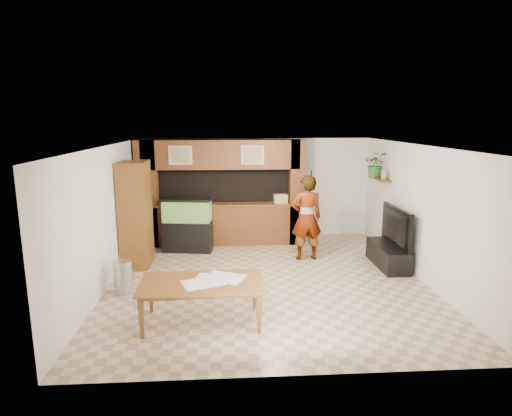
{
  "coord_description": "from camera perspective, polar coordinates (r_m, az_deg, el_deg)",
  "views": [
    {
      "loc": [
        -0.73,
        -7.92,
        3.08
      ],
      "look_at": [
        -0.17,
        0.6,
        1.31
      ],
      "focal_mm": 30.0,
      "sensor_mm": 36.0,
      "label": 1
    }
  ],
  "objects": [
    {
      "name": "wall_right",
      "position": [
        8.93,
        21.05,
        -0.56
      ],
      "size": [
        0.0,
        6.5,
        6.5
      ],
      "primitive_type": "plane",
      "rotation": [
        1.57,
        0.0,
        -1.57
      ],
      "color": "silver",
      "rests_on": "floor"
    },
    {
      "name": "wall_back",
      "position": [
        11.33,
        0.01,
        2.7
      ],
      "size": [
        6.0,
        0.0,
        6.0
      ],
      "primitive_type": "plane",
      "rotation": [
        1.57,
        0.0,
        0.0
      ],
      "color": "silver",
      "rests_on": "floor"
    },
    {
      "name": "wall_clock",
      "position": [
        9.27,
        -17.7,
        3.87
      ],
      "size": [
        0.05,
        0.25,
        0.25
      ],
      "color": "black",
      "rests_on": "wall_left"
    },
    {
      "name": "tv_stand",
      "position": [
        9.6,
        17.17,
        -6.07
      ],
      "size": [
        0.51,
        1.39,
        0.46
      ],
      "primitive_type": "cube",
      "color": "black",
      "rests_on": "floor"
    },
    {
      "name": "floor",
      "position": [
        8.53,
        1.45,
        -9.44
      ],
      "size": [
        6.5,
        6.5,
        0.0
      ],
      "primitive_type": "plane",
      "color": "tan",
      "rests_on": "ground"
    },
    {
      "name": "newspaper_a",
      "position": [
        6.77,
        -4.23,
        -9.23
      ],
      "size": [
        0.74,
        0.66,
        0.01
      ],
      "primitive_type": "cube",
      "rotation": [
        0.0,
        0.0,
        -0.43
      ],
      "color": "silver",
      "rests_on": "dining_table"
    },
    {
      "name": "trash_can",
      "position": [
        8.14,
        -17.29,
        -8.76
      ],
      "size": [
        0.33,
        0.33,
        0.61
      ],
      "primitive_type": "cylinder",
      "color": "#B2B2B7",
      "rests_on": "floor"
    },
    {
      "name": "photo_frame",
      "position": [
        10.33,
        16.63,
        4.3
      ],
      "size": [
        0.04,
        0.17,
        0.22
      ],
      "primitive_type": "cube",
      "rotation": [
        0.0,
        0.0,
        0.03
      ],
      "color": "tan",
      "rests_on": "wall_shelf"
    },
    {
      "name": "counter_box",
      "position": [
        10.62,
        3.28,
        1.25
      ],
      "size": [
        0.35,
        0.26,
        0.22
      ],
      "primitive_type": "cube",
      "rotation": [
        0.0,
        0.0,
        0.11
      ],
      "color": "tan",
      "rests_on": "partition"
    },
    {
      "name": "person",
      "position": [
        9.5,
        6.75,
        -1.3
      ],
      "size": [
        0.73,
        0.52,
        1.9
      ],
      "primitive_type": "imported",
      "rotation": [
        0.0,
        0.0,
        3.23
      ],
      "color": "#9A8454",
      "rests_on": "floor"
    },
    {
      "name": "dining_table",
      "position": [
        6.73,
        -7.21,
        -12.49
      ],
      "size": [
        1.89,
        1.08,
        0.66
      ],
      "primitive_type": "imported",
      "rotation": [
        0.0,
        0.0,
        0.02
      ],
      "color": "brown",
      "rests_on": "floor"
    },
    {
      "name": "newspaper_b",
      "position": [
        6.59,
        -7.1,
        -9.88
      ],
      "size": [
        0.72,
        0.62,
        0.01
      ],
      "primitive_type": "cube",
      "rotation": [
        0.0,
        0.0,
        0.36
      ],
      "color": "silver",
      "rests_on": "dining_table"
    },
    {
      "name": "wall_left",
      "position": [
        8.43,
        -19.27,
        -1.12
      ],
      "size": [
        0.0,
        6.5,
        6.5
      ],
      "primitive_type": "plane",
      "rotation": [
        1.57,
        0.0,
        1.57
      ],
      "color": "silver",
      "rests_on": "floor"
    },
    {
      "name": "aquarium",
      "position": [
        10.22,
        -9.13,
        -2.32
      ],
      "size": [
        1.15,
        0.43,
        1.28
      ],
      "rotation": [
        0.0,
        0.0,
        -0.14
      ],
      "color": "black",
      "rests_on": "floor"
    },
    {
      "name": "ceiling",
      "position": [
        7.96,
        1.55,
        8.28
      ],
      "size": [
        6.5,
        6.5,
        0.0
      ],
      "primitive_type": "plane",
      "color": "white",
      "rests_on": "wall_back"
    },
    {
      "name": "wall_shelf",
      "position": [
        10.58,
        16.11,
        3.78
      ],
      "size": [
        0.25,
        0.9,
        0.04
      ],
      "primitive_type": "cube",
      "color": "brown",
      "rests_on": "wall_right"
    },
    {
      "name": "pantry_cabinet",
      "position": [
        9.38,
        -15.76,
        -0.81
      ],
      "size": [
        0.56,
        0.91,
        2.23
      ],
      "primitive_type": "cube",
      "color": "brown",
      "rests_on": "floor"
    },
    {
      "name": "newspaper_c",
      "position": [
        6.78,
        -5.9,
        -9.24
      ],
      "size": [
        0.56,
        0.46,
        0.01
      ],
      "primitive_type": "cube",
      "rotation": [
        0.0,
        0.0,
        -0.21
      ],
      "color": "silver",
      "rests_on": "dining_table"
    },
    {
      "name": "television",
      "position": [
        9.43,
        17.4,
        -2.35
      ],
      "size": [
        0.21,
        1.42,
        0.82
      ],
      "primitive_type": "imported",
      "rotation": [
        0.0,
        0.0,
        1.58
      ],
      "color": "black",
      "rests_on": "tv_stand"
    },
    {
      "name": "partition",
      "position": [
        10.7,
        -4.85,
        2.19
      ],
      "size": [
        4.2,
        0.99,
        2.6
      ],
      "color": "brown",
      "rests_on": "floor"
    },
    {
      "name": "potted_plant",
      "position": [
        10.73,
        15.69,
        5.63
      ],
      "size": [
        0.66,
        0.61,
        0.6
      ],
      "primitive_type": "imported",
      "rotation": [
        0.0,
        0.0,
        -0.32
      ],
      "color": "#2B6528",
      "rests_on": "wall_shelf"
    },
    {
      "name": "microphone",
      "position": [
        9.18,
        7.38,
        4.52
      ],
      "size": [
        0.04,
        0.1,
        0.16
      ],
      "primitive_type": "cylinder",
      "rotation": [
        0.44,
        0.0,
        0.0
      ],
      "color": "black",
      "rests_on": "person"
    }
  ]
}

